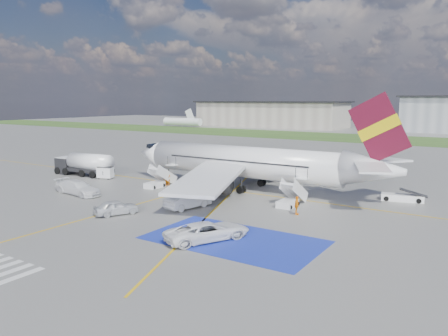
{
  "coord_description": "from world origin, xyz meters",
  "views": [
    {
      "loc": [
        27.65,
        -32.63,
        11.12
      ],
      "look_at": [
        1.26,
        7.98,
        3.5
      ],
      "focal_mm": 35.0,
      "sensor_mm": 36.0,
      "label": 1
    }
  ],
  "objects_px": {
    "gpu_cart": "(105,173)",
    "car_silver_b": "(188,200)",
    "belt_loader": "(403,198)",
    "car_silver_a": "(116,207)",
    "airliner": "(252,163)",
    "fuel_tanker": "(84,166)",
    "van_white_a": "(208,228)",
    "van_white_b": "(77,185)"
  },
  "relations": [
    {
      "from": "gpu_cart",
      "to": "car_silver_b",
      "type": "distance_m",
      "value": 21.45
    },
    {
      "from": "belt_loader",
      "to": "car_silver_a",
      "type": "xyz_separation_m",
      "value": [
        -22.25,
        -21.37,
        0.37
      ]
    },
    {
      "from": "airliner",
      "to": "fuel_tanker",
      "type": "height_order",
      "value": "airliner"
    },
    {
      "from": "belt_loader",
      "to": "van_white_a",
      "type": "height_order",
      "value": "van_white_a"
    },
    {
      "from": "van_white_a",
      "to": "gpu_cart",
      "type": "bearing_deg",
      "value": -0.63
    },
    {
      "from": "fuel_tanker",
      "to": "airliner",
      "type": "bearing_deg",
      "value": 5.55
    },
    {
      "from": "airliner",
      "to": "car_silver_b",
      "type": "distance_m",
      "value": 12.16
    },
    {
      "from": "belt_loader",
      "to": "car_silver_b",
      "type": "bearing_deg",
      "value": -151.32
    },
    {
      "from": "fuel_tanker",
      "to": "car_silver_a",
      "type": "relative_size",
      "value": 2.33
    },
    {
      "from": "van_white_a",
      "to": "car_silver_b",
      "type": "bearing_deg",
      "value": -17.04
    },
    {
      "from": "gpu_cart",
      "to": "car_silver_a",
      "type": "bearing_deg",
      "value": -59.52
    },
    {
      "from": "car_silver_b",
      "to": "gpu_cart",
      "type": "bearing_deg",
      "value": -7.02
    },
    {
      "from": "gpu_cart",
      "to": "belt_loader",
      "type": "relative_size",
      "value": 0.49
    },
    {
      "from": "belt_loader",
      "to": "van_white_a",
      "type": "bearing_deg",
      "value": -126.38
    },
    {
      "from": "airliner",
      "to": "gpu_cart",
      "type": "height_order",
      "value": "airliner"
    },
    {
      "from": "airliner",
      "to": "van_white_b",
      "type": "distance_m",
      "value": 21.16
    },
    {
      "from": "airliner",
      "to": "belt_loader",
      "type": "height_order",
      "value": "airliner"
    },
    {
      "from": "gpu_cart",
      "to": "car_silver_b",
      "type": "bearing_deg",
      "value": -39.8
    },
    {
      "from": "belt_loader",
      "to": "gpu_cart",
      "type": "bearing_deg",
      "value": -179.8
    },
    {
      "from": "fuel_tanker",
      "to": "car_silver_a",
      "type": "bearing_deg",
      "value": -36.94
    },
    {
      "from": "gpu_cart",
      "to": "car_silver_a",
      "type": "distance_m",
      "value": 20.5
    },
    {
      "from": "van_white_a",
      "to": "fuel_tanker",
      "type": "bearing_deg",
      "value": 2.51
    },
    {
      "from": "belt_loader",
      "to": "car_silver_b",
      "type": "height_order",
      "value": "car_silver_b"
    },
    {
      "from": "gpu_cart",
      "to": "van_white_a",
      "type": "distance_m",
      "value": 31.44
    },
    {
      "from": "gpu_cart",
      "to": "van_white_a",
      "type": "relative_size",
      "value": 0.45
    },
    {
      "from": "fuel_tanker",
      "to": "van_white_a",
      "type": "distance_m",
      "value": 35.76
    },
    {
      "from": "gpu_cart",
      "to": "van_white_a",
      "type": "xyz_separation_m",
      "value": [
        27.91,
        -14.47,
        0.22
      ]
    },
    {
      "from": "gpu_cart",
      "to": "van_white_a",
      "type": "height_order",
      "value": "van_white_a"
    },
    {
      "from": "car_silver_b",
      "to": "airliner",
      "type": "bearing_deg",
      "value": -81.88
    },
    {
      "from": "airliner",
      "to": "car_silver_b",
      "type": "bearing_deg",
      "value": -94.23
    },
    {
      "from": "gpu_cart",
      "to": "car_silver_b",
      "type": "relative_size",
      "value": 0.47
    },
    {
      "from": "belt_loader",
      "to": "van_white_b",
      "type": "height_order",
      "value": "van_white_b"
    },
    {
      "from": "car_silver_a",
      "to": "car_silver_b",
      "type": "distance_m",
      "value": 7.24
    },
    {
      "from": "fuel_tanker",
      "to": "car_silver_b",
      "type": "xyz_separation_m",
      "value": [
        24.93,
        -7.33,
        -0.55
      ]
    },
    {
      "from": "fuel_tanker",
      "to": "gpu_cart",
      "type": "relative_size",
      "value": 4.11
    },
    {
      "from": "fuel_tanker",
      "to": "van_white_a",
      "type": "relative_size",
      "value": 1.86
    },
    {
      "from": "airliner",
      "to": "car_silver_a",
      "type": "bearing_deg",
      "value": -106.4
    },
    {
      "from": "gpu_cart",
      "to": "car_silver_b",
      "type": "xyz_separation_m",
      "value": [
        20.24,
        -7.12,
        0.06
      ]
    },
    {
      "from": "airliner",
      "to": "belt_loader",
      "type": "relative_size",
      "value": 7.51
    },
    {
      "from": "gpu_cart",
      "to": "car_silver_a",
      "type": "height_order",
      "value": "gpu_cart"
    },
    {
      "from": "car_silver_b",
      "to": "van_white_a",
      "type": "height_order",
      "value": "van_white_a"
    },
    {
      "from": "gpu_cart",
      "to": "belt_loader",
      "type": "distance_m",
      "value": 39.09
    }
  ]
}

